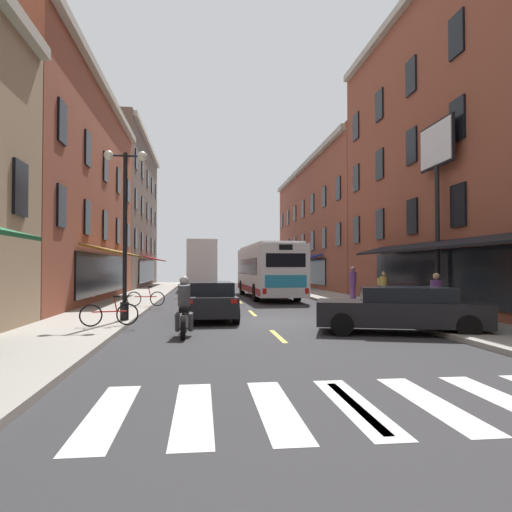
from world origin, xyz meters
name	(u,v)px	position (x,y,z in m)	size (l,w,h in m)	color
ground_plane	(262,323)	(0.00, 0.00, -0.05)	(34.80, 80.00, 0.10)	#333335
lane_centre_dashes	(263,322)	(0.00, -0.25, 0.00)	(0.14, 73.90, 0.01)	#DBCC4C
crosswalk_near	(355,405)	(0.00, -10.00, 0.00)	(7.10, 2.80, 0.01)	silver
sidewalk_left	(88,322)	(-5.90, 0.00, 0.07)	(3.00, 80.00, 0.14)	#A39E93
sidewalk_right	(422,317)	(5.90, 0.00, 0.07)	(3.00, 80.00, 0.14)	#A39E93
billboard_sign	(437,169)	(7.05, 0.97, 5.75)	(0.40, 2.53, 7.46)	black
transit_bus	(267,270)	(1.99, 12.67, 1.72)	(2.86, 11.32, 3.29)	white
box_truck	(201,265)	(-2.15, 23.58, 2.09)	(2.62, 7.33, 4.13)	#B21E19
sedan_near	(209,300)	(-1.82, 0.80, 0.70)	(1.99, 4.41, 1.37)	black
sedan_mid	(401,309)	(3.63, -3.36, 0.69)	(5.03, 3.14, 1.33)	black
sedan_far	(202,279)	(-2.04, 34.34, 0.69)	(1.98, 4.81, 1.36)	#515154
motorcycle_rider	(184,310)	(-2.58, -3.17, 0.71)	(0.62, 2.07, 1.66)	black
bicycle_near	(146,298)	(-4.61, 5.40, 0.50)	(1.71, 0.48, 0.91)	black
bicycle_mid	(110,314)	(-4.84, -1.78, 0.50)	(1.67, 0.58, 0.91)	black
pedestrian_near	(384,287)	(6.30, 4.54, 0.97)	(0.41, 0.53, 1.58)	#66387F
pedestrian_mid	(353,284)	(5.56, 6.80, 1.07)	(0.36, 0.36, 1.80)	#66387F
pedestrian_far	(436,298)	(5.27, -2.28, 0.95)	(0.36, 0.36, 1.58)	navy
street_lamp_twin	(125,226)	(-4.65, -0.28, 3.27)	(1.42, 0.32, 5.67)	black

